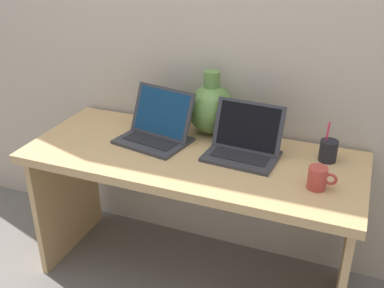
{
  "coord_description": "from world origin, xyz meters",
  "views": [
    {
      "loc": [
        0.66,
        -1.68,
        1.65
      ],
      "look_at": [
        0.0,
        0.0,
        0.76
      ],
      "focal_mm": 42.75,
      "sensor_mm": 36.0,
      "label": 1
    }
  ],
  "objects_px": {
    "laptop_left": "(157,127)",
    "green_vase": "(211,108)",
    "coffee_mug": "(318,178)",
    "pen_cup": "(328,150)",
    "laptop_right": "(245,142)"
  },
  "relations": [
    {
      "from": "green_vase",
      "to": "coffee_mug",
      "type": "height_order",
      "value": "green_vase"
    },
    {
      "from": "laptop_left",
      "to": "laptop_right",
      "type": "xyz_separation_m",
      "value": [
        0.42,
        -0.0,
        -0.0
      ]
    },
    {
      "from": "coffee_mug",
      "to": "laptop_right",
      "type": "bearing_deg",
      "value": 153.51
    },
    {
      "from": "laptop_right",
      "to": "pen_cup",
      "type": "relative_size",
      "value": 1.84
    },
    {
      "from": "laptop_left",
      "to": "green_vase",
      "type": "distance_m",
      "value": 0.27
    },
    {
      "from": "green_vase",
      "to": "coffee_mug",
      "type": "xyz_separation_m",
      "value": [
        0.56,
        -0.34,
        -0.08
      ]
    },
    {
      "from": "laptop_right",
      "to": "green_vase",
      "type": "relative_size",
      "value": 1.05
    },
    {
      "from": "coffee_mug",
      "to": "pen_cup",
      "type": "distance_m",
      "value": 0.25
    },
    {
      "from": "laptop_right",
      "to": "coffee_mug",
      "type": "xyz_separation_m",
      "value": [
        0.34,
        -0.17,
        -0.02
      ]
    },
    {
      "from": "laptop_left",
      "to": "pen_cup",
      "type": "distance_m",
      "value": 0.78
    },
    {
      "from": "pen_cup",
      "to": "coffee_mug",
      "type": "bearing_deg",
      "value": -92.15
    },
    {
      "from": "coffee_mug",
      "to": "laptop_left",
      "type": "bearing_deg",
      "value": 167.45
    },
    {
      "from": "pen_cup",
      "to": "green_vase",
      "type": "bearing_deg",
      "value": 170.81
    },
    {
      "from": "laptop_right",
      "to": "green_vase",
      "type": "height_order",
      "value": "green_vase"
    },
    {
      "from": "coffee_mug",
      "to": "pen_cup",
      "type": "height_order",
      "value": "pen_cup"
    }
  ]
}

